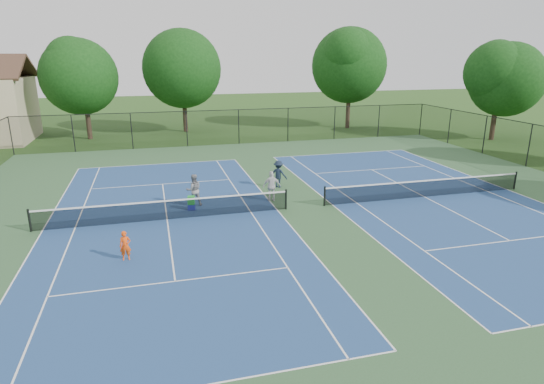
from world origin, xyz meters
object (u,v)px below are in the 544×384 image
object	(u,v)px
tree_back_a	(83,72)
bystander_b	(278,174)
ball_crate	(192,207)
tree_back_b	(182,65)
tree_back_d	(350,62)
ball_hopper	(191,200)
instructor	(194,190)
tree_side_e	(500,75)
bystander_a	(272,186)
child_player	(125,246)

from	to	relation	value
tree_back_a	bystander_b	world-z (taller)	tree_back_a
bystander_b	ball_crate	distance (m)	6.11
tree_back_b	tree_back_d	size ratio (longest dim) A/B	0.97
ball_hopper	instructor	bearing A→B (deg)	71.66
tree_back_a	tree_side_e	world-z (taller)	tree_back_a
tree_back_a	tree_back_b	xyz separation A→B (m)	(9.00, 2.00, 0.56)
tree_back_b	ball_crate	size ratio (longest dim) A/B	26.82
bystander_a	tree_back_d	bearing A→B (deg)	-121.81
instructor	ball_hopper	size ratio (longest dim) A/B	3.92
instructor	bystander_a	distance (m)	4.13
tree_side_e	bystander_b	distance (m)	25.88
tree_back_a	instructor	bearing A→B (deg)	-71.33
ball_crate	ball_hopper	bearing A→B (deg)	0.00
bystander_b	tree_back_b	bearing A→B (deg)	-45.35
tree_back_b	tree_side_e	distance (m)	29.56
tree_back_a	tree_side_e	xyz separation A→B (m)	(36.00, -10.00, -0.23)
tree_back_d	ball_hopper	bearing A→B (deg)	-129.37
bystander_b	child_player	bearing A→B (deg)	79.21
tree_side_e	ball_crate	bearing A→B (deg)	-155.95
tree_back_b	ball_crate	bearing A→B (deg)	-93.97
tree_back_b	ball_hopper	bearing A→B (deg)	-93.97
tree_back_a	tree_back_b	world-z (taller)	tree_back_b
tree_back_a	tree_back_b	distance (m)	9.24
bystander_a	ball_crate	xyz separation A→B (m)	(-4.33, -0.37, -0.68)
tree_back_a	ball_hopper	distance (m)	24.58
tree_back_b	tree_side_e	world-z (taller)	tree_back_b
tree_back_d	instructor	bearing A→B (deg)	-129.86
tree_back_b	child_player	xyz separation A→B (m)	(-4.71, -30.12, -6.01)
tree_side_e	bystander_a	distance (m)	27.83
bystander_a	bystander_b	size ratio (longest dim) A/B	1.02
tree_side_e	ball_crate	world-z (taller)	tree_side_e
tree_back_a	ball_hopper	xyz separation A→B (m)	(7.28, -22.82, -5.53)
ball_crate	bystander_b	bearing A→B (deg)	27.41
instructor	bystander_b	world-z (taller)	instructor
tree_back_b	tree_back_d	bearing A→B (deg)	-6.71
tree_back_a	bystander_a	distance (m)	25.81
tree_side_e	ball_crate	size ratio (longest dim) A/B	23.73
tree_back_b	bystander_a	world-z (taller)	tree_back_b
tree_back_d	bystander_a	size ratio (longest dim) A/B	6.28
instructor	bystander_b	xyz separation A→B (m)	(5.18, 2.15, -0.03)
tree_back_d	instructor	size ratio (longest dim) A/B	6.13
tree_back_b	tree_back_d	distance (m)	17.12
child_player	instructor	distance (m)	6.76
bystander_b	tree_side_e	bearing A→B (deg)	-121.57
ball_crate	tree_back_d	bearing A→B (deg)	50.63
ball_crate	instructor	bearing A→B (deg)	71.66
tree_back_a	bystander_a	size ratio (longest dim) A/B	5.54
ball_crate	bystander_a	bearing A→B (deg)	4.86
ball_crate	tree_back_b	bearing A→B (deg)	86.03
tree_back_d	child_player	size ratio (longest dim) A/B	8.84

